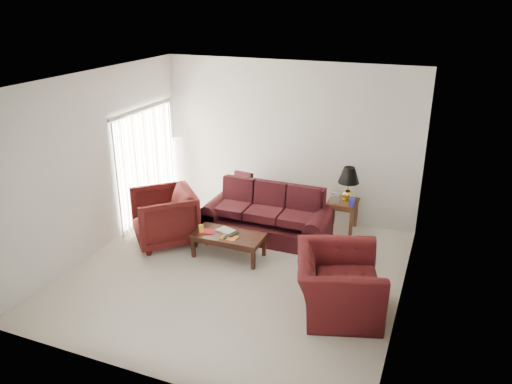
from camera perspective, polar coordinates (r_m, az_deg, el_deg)
floor at (r=8.01m, az=-2.29°, el=-9.10°), size 5.00×5.00×0.00m
blinds at (r=9.70m, az=-12.38°, el=3.04°), size 0.10×2.00×2.16m
sofa at (r=8.88m, az=1.16°, el=-2.49°), size 2.31×1.12×0.92m
throw_pillow at (r=9.73m, az=-1.50°, el=1.22°), size 0.40×0.23×0.39m
end_table at (r=9.38m, az=9.81°, el=-2.62°), size 0.58×0.58×0.57m
table_lamp at (r=9.17m, az=10.51°, el=0.88°), size 0.51×0.51×0.64m
clock at (r=9.12m, az=8.99°, el=-0.82°), size 0.16×0.10×0.15m
blue_canister at (r=9.06m, az=10.90°, el=-1.11°), size 0.10×0.10×0.15m
picture_frame at (r=9.38m, az=9.07°, el=-0.12°), size 0.16×0.19×0.05m
floor_lamp at (r=10.46m, az=-8.79°, el=2.48°), size 0.25×0.25×1.41m
armchair_left at (r=8.86m, az=-10.43°, el=-2.82°), size 1.46×1.46×0.95m
armchair_right at (r=7.01m, az=9.35°, el=-10.27°), size 1.47×1.58×0.84m
coffee_table at (r=8.36m, az=-3.13°, el=-6.09°), size 1.29×0.88×0.41m
magazine_red at (r=8.37m, az=-5.66°, el=-4.51°), size 0.28×0.24×0.01m
magazine_white at (r=8.39m, az=-3.50°, el=-4.38°), size 0.33×0.28×0.02m
magazine_orange at (r=8.15m, az=-3.10°, el=-5.21°), size 0.28×0.21×0.02m
remote_a at (r=8.13m, az=-3.45°, el=-5.12°), size 0.05×0.15×0.02m
remote_b at (r=8.20m, az=-2.55°, el=-4.85°), size 0.10×0.20×0.02m
yellow_glass at (r=8.33m, az=-6.28°, el=-4.21°), size 0.10×0.10×0.13m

